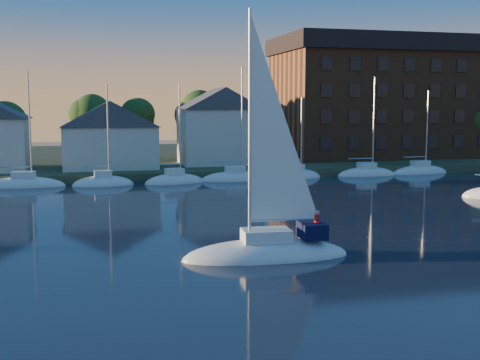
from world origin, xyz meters
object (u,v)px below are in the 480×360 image
object	(u,v)px
clubhouse_centre	(110,134)
clubhouse_east	(219,125)
hero_sailboat	(269,247)
condo_block	(381,97)

from	to	relation	value
clubhouse_centre	clubhouse_east	xyz separation A→B (m)	(14.00, 2.00, 0.87)
clubhouse_centre	clubhouse_east	size ratio (longest dim) A/B	1.10
clubhouse_centre	hero_sailboat	world-z (taller)	hero_sailboat
clubhouse_centre	clubhouse_east	bearing A→B (deg)	8.13
clubhouse_east	hero_sailboat	size ratio (longest dim) A/B	0.70
clubhouse_east	condo_block	distance (m)	26.94
clubhouse_east	condo_block	xyz separation A→B (m)	(26.00, 5.95, 3.79)
condo_block	hero_sailboat	xyz separation A→B (m)	(-32.86, -50.45, -9.18)
clubhouse_east	clubhouse_centre	bearing A→B (deg)	-171.87
clubhouse_centre	hero_sailboat	xyz separation A→B (m)	(7.14, -42.50, -4.52)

